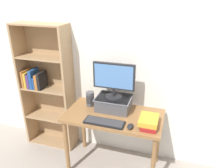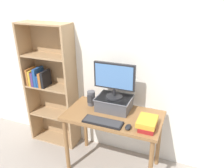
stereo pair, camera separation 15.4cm
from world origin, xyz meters
name	(u,v)px [view 1 (the left image)]	position (x,y,z in m)	size (l,w,h in m)	color
ground_plane	(114,166)	(0.00, 0.00, 0.00)	(12.00, 12.00, 0.00)	#9E9389
back_wall	(123,61)	(0.00, 0.40, 1.30)	(7.00, 0.08, 2.60)	silver
desk	(114,122)	(0.00, 0.00, 0.67)	(1.13, 0.60, 0.78)	olive
bookshelf_unit	(46,87)	(-1.04, 0.25, 0.89)	(0.71, 0.28, 1.74)	tan
riser_box	(114,103)	(-0.04, 0.12, 0.86)	(0.42, 0.32, 0.16)	#515156
computer_monitor	(114,79)	(-0.04, 0.12, 1.17)	(0.49, 0.20, 0.42)	black
keyboard	(104,122)	(-0.05, -0.20, 0.79)	(0.44, 0.15, 0.02)	black
computer_mouse	(130,126)	(0.24, -0.20, 0.80)	(0.06, 0.10, 0.04)	black
book_stack	(149,122)	(0.42, -0.12, 0.83)	(0.19, 0.25, 0.10)	maroon
desk_speaker	(90,99)	(-0.34, 0.12, 0.87)	(0.10, 0.10, 0.19)	#4C4C51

